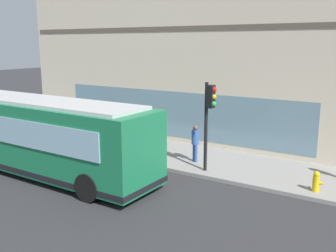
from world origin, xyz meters
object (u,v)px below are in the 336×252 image
pedestrian_near_building_entrance (195,141)px  pedestrian_by_light_pole (107,118)px  city_bus_nearside (46,137)px  newspaper_vending_box (70,125)px  traffic_light_near_corner (209,110)px  fire_hydrant (316,181)px

pedestrian_near_building_entrance → pedestrian_by_light_pole: bearing=75.2°
city_bus_nearside → newspaper_vending_box: bearing=38.8°
pedestrian_near_building_entrance → traffic_light_near_corner: bearing=-128.4°
city_bus_nearside → newspaper_vending_box: size_ratio=11.18×
newspaper_vending_box → pedestrian_by_light_pole: bearing=-71.3°
city_bus_nearside → newspaper_vending_box: city_bus_nearside is taller
traffic_light_near_corner → pedestrian_near_building_entrance: traffic_light_near_corner is taller
city_bus_nearside → pedestrian_by_light_pole: size_ratio=5.77×
fire_hydrant → pedestrian_near_building_entrance: 5.36m
city_bus_nearside → pedestrian_by_light_pole: 6.41m
traffic_light_near_corner → pedestrian_near_building_entrance: bearing=51.6°
traffic_light_near_corner → fire_hydrant: traffic_light_near_corner is taller
pedestrian_by_light_pole → newspaper_vending_box: pedestrian_by_light_pole is taller
pedestrian_by_light_pole → traffic_light_near_corner: bearing=-108.6°
pedestrian_near_building_entrance → newspaper_vending_box: size_ratio=1.81×
fire_hydrant → pedestrian_by_light_pole: size_ratio=0.42×
fire_hydrant → traffic_light_near_corner: bearing=90.6°
city_bus_nearside → fire_hydrant: size_ratio=13.60×
pedestrian_near_building_entrance → pedestrian_by_light_pole: (1.73, 6.56, 0.08)m
city_bus_nearside → newspaper_vending_box: 6.88m
city_bus_nearside → pedestrian_by_light_pole: bearing=18.9°
traffic_light_near_corner → fire_hydrant: bearing=-89.4°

